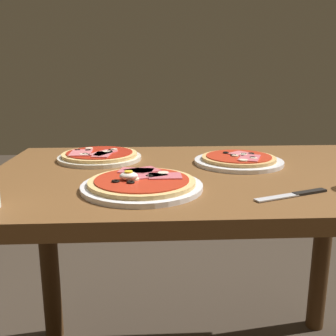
% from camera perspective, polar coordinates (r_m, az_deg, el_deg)
% --- Properties ---
extents(dining_table, '(1.19, 0.76, 0.76)m').
position_cam_1_polar(dining_table, '(1.13, 4.87, -6.57)').
color(dining_table, brown).
rests_on(dining_table, ground).
extents(pizza_foreground, '(0.29, 0.29, 0.05)m').
position_cam_1_polar(pizza_foreground, '(0.92, -3.89, -2.36)').
color(pizza_foreground, white).
rests_on(pizza_foreground, dining_table).
extents(pizza_across_left, '(0.27, 0.27, 0.03)m').
position_cam_1_polar(pizza_across_left, '(1.20, 10.44, 1.18)').
color(pizza_across_left, white).
rests_on(pizza_across_left, dining_table).
extents(pizza_across_right, '(0.27, 0.27, 0.03)m').
position_cam_1_polar(pizza_across_right, '(1.25, -10.12, 1.77)').
color(pizza_across_right, silver).
rests_on(pizza_across_right, dining_table).
extents(knife, '(0.19, 0.09, 0.01)m').
position_cam_1_polar(knife, '(0.92, 18.53, -3.70)').
color(knife, silver).
rests_on(knife, dining_table).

